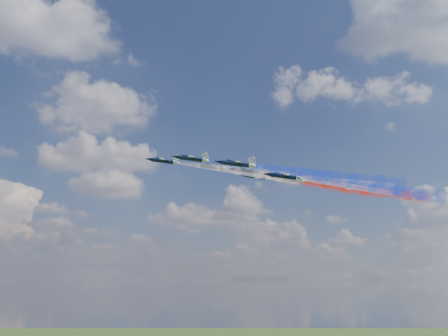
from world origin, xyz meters
name	(u,v)px	position (x,y,z in m)	size (l,w,h in m)	color
jet_lead	(163,161)	(-5.69, 8.70, 131.48)	(9.08, 11.35, 3.03)	black
trail_lead	(238,171)	(13.53, -3.61, 127.64)	(3.78, 36.26, 3.78)	white
jet_inner_left	(191,159)	(-1.45, -4.83, 129.51)	(9.08, 11.35, 3.03)	black
trail_inner_left	(273,169)	(17.78, -17.14, 125.68)	(3.78, 36.26, 3.78)	blue
jet_inner_right	(213,167)	(11.79, 11.72, 131.78)	(9.08, 11.35, 3.03)	black
trail_inner_right	(285,176)	(31.01, -0.59, 127.95)	(3.78, 36.26, 3.78)	red
jet_outer_left	(236,164)	(5.30, -20.52, 125.23)	(9.08, 11.35, 3.03)	black
trail_outer_left	(328,176)	(24.52, -32.83, 121.40)	(3.78, 36.26, 3.78)	blue
jet_center_third	(247,171)	(15.85, -5.02, 127.54)	(9.08, 11.35, 3.03)	black
trail_center_third	(327,181)	(35.07, -17.34, 123.70)	(3.78, 36.26, 3.78)	white
jet_outer_right	(256,177)	(27.69, 12.52, 130.07)	(9.08, 11.35, 3.03)	black
trail_outer_right	(326,186)	(46.91, 0.21, 126.24)	(3.78, 36.26, 3.78)	red
jet_rear_left	(284,176)	(20.55, -18.15, 123.71)	(9.08, 11.35, 3.03)	black
trail_rear_left	(372,188)	(39.77, -30.46, 119.88)	(3.78, 36.26, 3.78)	blue
jet_rear_right	(289,179)	(31.36, -2.59, 126.65)	(9.08, 11.35, 3.03)	black
trail_rear_right	(366,189)	(50.58, -14.90, 122.82)	(3.78, 36.26, 3.78)	red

